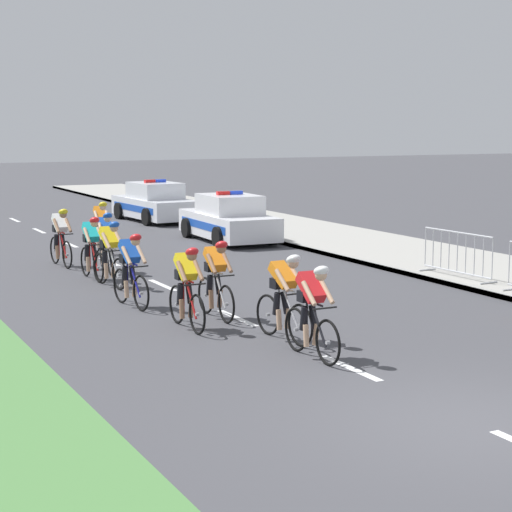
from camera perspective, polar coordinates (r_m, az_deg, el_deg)
name	(u,v)px	position (r m, az deg, el deg)	size (l,w,h in m)	color
ground_plane	(478,424)	(11.68, 13.83, -10.27)	(160.00, 160.00, 0.00)	#424247
sidewalk_slab	(373,246)	(27.25, 7.36, 0.62)	(4.18, 60.00, 0.12)	#A3A099
kerb_edge	(314,250)	(26.19, 3.71, 0.37)	(0.16, 60.00, 0.13)	#9E9E99
lane_markings_centre	(134,272)	(22.79, -7.70, -1.03)	(0.14, 29.60, 0.01)	white
cyclist_lead	(312,310)	(14.25, 3.57, -3.40)	(0.42, 1.72, 1.56)	black
cyclist_second	(285,296)	(15.39, 1.81, -2.51)	(0.45, 1.72, 1.56)	black
cyclist_third	(187,286)	(16.30, -4.38, -1.92)	(0.42, 1.72, 1.56)	black
cyclist_fourth	(216,278)	(17.16, -2.53, -1.38)	(0.42, 1.72, 1.56)	black
cyclist_fifth	(131,269)	(18.38, -7.90, -0.81)	(0.44, 1.72, 1.56)	black
cyclist_sixth	(110,253)	(20.75, -9.19, 0.20)	(0.45, 1.72, 1.56)	black
cyclist_seventh	(106,241)	(22.83, -9.42, 0.93)	(0.46, 1.72, 1.56)	black
cyclist_eighth	(92,247)	(21.82, -10.31, 0.57)	(0.42, 1.72, 1.56)	black
cyclist_ninth	(101,227)	(25.97, -9.75, 1.81)	(0.42, 1.72, 1.56)	black
cyclist_tenth	(61,236)	(24.02, -12.21, 1.22)	(0.43, 1.72, 1.56)	black
police_car_nearest	(229,220)	(28.63, -1.73, 2.30)	(2.13, 4.47, 1.59)	white
police_car_second	(154,203)	(34.81, -6.42, 3.32)	(2.21, 4.50, 1.59)	silver
crowd_barrier_rear	(457,255)	(21.68, 12.57, 0.08)	(0.59, 2.32, 1.07)	#B7BABF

